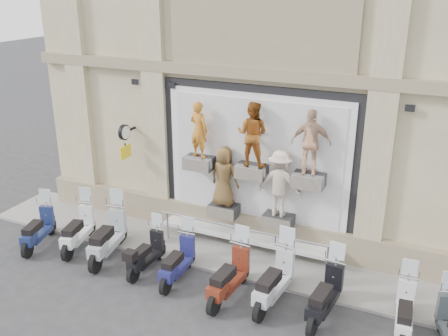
{
  "coord_description": "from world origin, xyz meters",
  "views": [
    {
      "loc": [
        4.42,
        -8.91,
        7.1
      ],
      "look_at": [
        -0.49,
        1.9,
        2.57
      ],
      "focal_mm": 40.0,
      "sensor_mm": 36.0,
      "label": 1
    }
  ],
  "objects": [
    {
      "name": "scooter_d",
      "position": [
        -2.02,
        0.44,
        0.69
      ],
      "size": [
        0.52,
        1.7,
        1.38
      ],
      "primitive_type": null,
      "rotation": [
        0.0,
        0.0,
        -0.01
      ],
      "color": "black",
      "rests_on": "ground"
    },
    {
      "name": "sidewalk",
      "position": [
        0.0,
        2.1,
        0.04
      ],
      "size": [
        16.0,
        2.2,
        0.08
      ],
      "primitive_type": "cube",
      "color": "gray",
      "rests_on": "ground"
    },
    {
      "name": "ground",
      "position": [
        0.0,
        0.0,
        0.0
      ],
      "size": [
        90.0,
        90.0,
        0.0
      ],
      "primitive_type": "plane",
      "color": "#2E2E31",
      "rests_on": "ground"
    },
    {
      "name": "scooter_b",
      "position": [
        -4.39,
        0.66,
        0.79
      ],
      "size": [
        1.01,
        2.01,
        1.57
      ],
      "primitive_type": null,
      "rotation": [
        0.0,
        0.0,
        0.24
      ],
      "color": "silver",
      "rests_on": "ground"
    },
    {
      "name": "shop_vitrine",
      "position": [
        0.11,
        2.74,
        2.39
      ],
      "size": [
        5.6,
        0.83,
        4.3
      ],
      "color": "black",
      "rests_on": "ground"
    },
    {
      "name": "scooter_e",
      "position": [
        -1.07,
        0.4,
        0.74
      ],
      "size": [
        0.61,
        1.84,
        1.48
      ],
      "primitive_type": null,
      "rotation": [
        0.0,
        0.0,
        0.05
      ],
      "color": "navy",
      "rests_on": "ground"
    },
    {
      "name": "scooter_a",
      "position": [
        -5.49,
        0.28,
        0.74
      ],
      "size": [
        1.0,
        1.9,
        1.48
      ],
      "primitive_type": null,
      "rotation": [
        0.0,
        0.0,
        0.27
      ],
      "color": "#15204B",
      "rests_on": "ground"
    },
    {
      "name": "building",
      "position": [
        0.0,
        7.0,
        6.0
      ],
      "size": [
        14.0,
        8.6,
        12.0
      ],
      "primitive_type": null,
      "color": "beige",
      "rests_on": "ground"
    },
    {
      "name": "scooter_h",
      "position": [
        2.62,
        0.43,
        0.79
      ],
      "size": [
        0.77,
        2.0,
        1.58
      ],
      "primitive_type": null,
      "rotation": [
        0.0,
        0.0,
        -0.11
      ],
      "color": "black",
      "rests_on": "ground"
    },
    {
      "name": "scooter_g",
      "position": [
        1.43,
        0.47,
        0.84
      ],
      "size": [
        0.77,
        2.11,
        1.68
      ],
      "primitive_type": null,
      "rotation": [
        0.0,
        0.0,
        -0.08
      ],
      "color": "#AEB0B5",
      "rests_on": "ground"
    },
    {
      "name": "guard_rail",
      "position": [
        0.0,
        2.0,
        0.47
      ],
      "size": [
        5.06,
        0.1,
        0.93
      ],
      "primitive_type": null,
      "color": "#9EA0A5",
      "rests_on": "ground"
    },
    {
      "name": "scooter_i",
      "position": [
        4.27,
        0.63,
        0.72
      ],
      "size": [
        0.63,
        1.81,
        1.45
      ],
      "primitive_type": null,
      "rotation": [
        0.0,
        0.0,
        0.07
      ],
      "color": "silver",
      "rests_on": "ground"
    },
    {
      "name": "scooter_c",
      "position": [
        -3.31,
        0.57,
        0.86
      ],
      "size": [
        1.01,
        2.21,
        1.73
      ],
      "primitive_type": null,
      "rotation": [
        0.0,
        0.0,
        0.19
      ],
      "color": "#979FA4",
      "rests_on": "ground"
    },
    {
      "name": "scooter_f",
      "position": [
        0.4,
        0.23,
        0.81
      ],
      "size": [
        0.72,
        2.02,
        1.61
      ],
      "primitive_type": null,
      "rotation": [
        0.0,
        0.0,
        -0.07
      ],
      "color": "#5E1E10",
      "rests_on": "ground"
    },
    {
      "name": "clock_sign_bracket",
      "position": [
        -3.9,
        2.47,
        2.8
      ],
      "size": [
        0.1,
        0.8,
        1.02
      ],
      "color": "black",
      "rests_on": "ground"
    }
  ]
}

